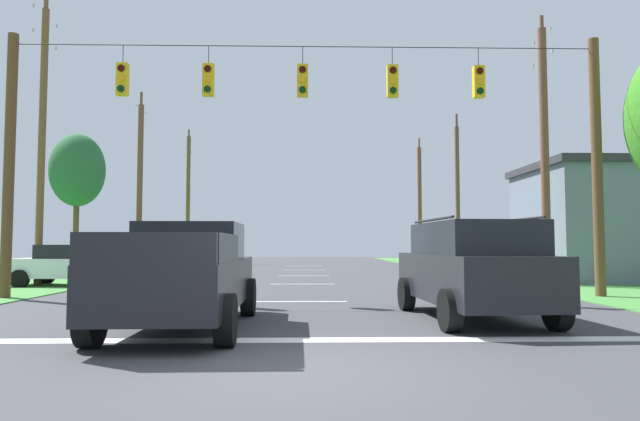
{
  "coord_description": "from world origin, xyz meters",
  "views": [
    {
      "loc": [
        0.18,
        -6.85,
        1.53
      ],
      "look_at": [
        0.61,
        12.04,
        2.69
      ],
      "focal_mm": 31.15,
      "sensor_mm": 36.0,
      "label": 1
    }
  ],
  "objects_px": {
    "overhead_signal_span": "(306,146)",
    "suv_black": "(472,267)",
    "utility_pole_near_left": "(420,203)",
    "utility_pole_distant_left": "(188,196)",
    "pickup_truck": "(185,275)",
    "utility_pole_far_right": "(458,194)",
    "utility_pole_far_left": "(42,135)",
    "utility_pole_distant_right": "(140,185)",
    "utility_pole_mid_right": "(545,149)",
    "tree_roadside_right": "(77,171)",
    "distant_car_crossing_white": "(72,265)"
  },
  "relations": [
    {
      "from": "utility_pole_mid_right",
      "to": "utility_pole_distant_right",
      "type": "xyz_separation_m",
      "value": [
        -18.67,
        11.93,
        -0.1
      ]
    },
    {
      "from": "utility_pole_far_left",
      "to": "utility_pole_distant_left",
      "type": "xyz_separation_m",
      "value": [
        0.06,
        24.96,
        -0.11
      ]
    },
    {
      "from": "pickup_truck",
      "to": "utility_pole_near_left",
      "type": "bearing_deg",
      "value": 71.84
    },
    {
      "from": "utility_pole_far_left",
      "to": "utility_pole_distant_right",
      "type": "distance_m",
      "value": 11.78
    },
    {
      "from": "utility_pole_distant_right",
      "to": "utility_pole_distant_left",
      "type": "relative_size",
      "value": 0.95
    },
    {
      "from": "utility_pole_far_left",
      "to": "utility_pole_distant_left",
      "type": "height_order",
      "value": "utility_pole_far_left"
    },
    {
      "from": "utility_pole_far_right",
      "to": "utility_pole_far_left",
      "type": "distance_m",
      "value": 22.96
    },
    {
      "from": "utility_pole_mid_right",
      "to": "utility_pole_distant_left",
      "type": "height_order",
      "value": "utility_pole_distant_left"
    },
    {
      "from": "utility_pole_far_right",
      "to": "utility_pole_distant_right",
      "type": "distance_m",
      "value": 18.96
    },
    {
      "from": "suv_black",
      "to": "utility_pole_distant_left",
      "type": "xyz_separation_m",
      "value": [
        -13.17,
        34.17,
        4.4
      ]
    },
    {
      "from": "suv_black",
      "to": "tree_roadside_right",
      "type": "distance_m",
      "value": 27.83
    },
    {
      "from": "pickup_truck",
      "to": "utility_pole_far_right",
      "type": "height_order",
      "value": "utility_pole_far_right"
    },
    {
      "from": "overhead_signal_span",
      "to": "suv_black",
      "type": "distance_m",
      "value": 6.68
    },
    {
      "from": "pickup_truck",
      "to": "overhead_signal_span",
      "type": "bearing_deg",
      "value": 68.94
    },
    {
      "from": "overhead_signal_span",
      "to": "utility_pole_far_left",
      "type": "distance_m",
      "value": 10.87
    },
    {
      "from": "overhead_signal_span",
      "to": "utility_pole_near_left",
      "type": "xyz_separation_m",
      "value": [
        9.38,
        29.57,
        0.54
      ]
    },
    {
      "from": "suv_black",
      "to": "utility_pole_near_left",
      "type": "height_order",
      "value": "utility_pole_near_left"
    },
    {
      "from": "utility_pole_near_left",
      "to": "utility_pole_distant_right",
      "type": "bearing_deg",
      "value": -145.25
    },
    {
      "from": "pickup_truck",
      "to": "utility_pole_distant_right",
      "type": "bearing_deg",
      "value": 108.85
    },
    {
      "from": "utility_pole_distant_left",
      "to": "utility_pole_far_left",
      "type": "bearing_deg",
      "value": -90.14
    },
    {
      "from": "utility_pole_near_left",
      "to": "utility_pole_mid_right",
      "type": "bearing_deg",
      "value": -90.95
    },
    {
      "from": "overhead_signal_span",
      "to": "utility_pole_distant_right",
      "type": "bearing_deg",
      "value": 120.74
    },
    {
      "from": "pickup_truck",
      "to": "utility_pole_far_left",
      "type": "height_order",
      "value": "utility_pole_far_left"
    },
    {
      "from": "suv_black",
      "to": "distant_car_crossing_white",
      "type": "relative_size",
      "value": 1.12
    },
    {
      "from": "overhead_signal_span",
      "to": "suv_black",
      "type": "relative_size",
      "value": 3.55
    },
    {
      "from": "overhead_signal_span",
      "to": "pickup_truck",
      "type": "distance_m",
      "value": 7.0
    },
    {
      "from": "utility_pole_near_left",
      "to": "tree_roadside_right",
      "type": "relative_size",
      "value": 1.29
    },
    {
      "from": "utility_pole_far_right",
      "to": "tree_roadside_right",
      "type": "height_order",
      "value": "utility_pole_far_right"
    },
    {
      "from": "utility_pole_far_left",
      "to": "pickup_truck",
      "type": "bearing_deg",
      "value": -53.46
    },
    {
      "from": "utility_pole_near_left",
      "to": "utility_pole_distant_left",
      "type": "distance_m",
      "value": 19.11
    },
    {
      "from": "suv_black",
      "to": "tree_roadside_right",
      "type": "xyz_separation_m",
      "value": [
        -16.98,
        21.52,
        4.82
      ]
    },
    {
      "from": "utility_pole_far_right",
      "to": "tree_roadside_right",
      "type": "xyz_separation_m",
      "value": [
        -22.76,
        -0.54,
        1.29
      ]
    },
    {
      "from": "utility_pole_far_left",
      "to": "tree_roadside_right",
      "type": "bearing_deg",
      "value": 106.97
    },
    {
      "from": "utility_pole_distant_right",
      "to": "utility_pole_distant_left",
      "type": "distance_m",
      "value": 13.2
    },
    {
      "from": "overhead_signal_span",
      "to": "suv_black",
      "type": "xyz_separation_m",
      "value": [
        3.44,
        -4.65,
        -3.34
      ]
    },
    {
      "from": "suv_black",
      "to": "utility_pole_far_right",
      "type": "relative_size",
      "value": 0.51
    },
    {
      "from": "suv_black",
      "to": "utility_pole_mid_right",
      "type": "xyz_separation_m",
      "value": [
        5.52,
        9.05,
        4.04
      ]
    },
    {
      "from": "suv_black",
      "to": "utility_pole_far_left",
      "type": "height_order",
      "value": "utility_pole_far_left"
    },
    {
      "from": "distant_car_crossing_white",
      "to": "utility_pole_mid_right",
      "type": "height_order",
      "value": "utility_pole_mid_right"
    },
    {
      "from": "utility_pole_near_left",
      "to": "utility_pole_far_left",
      "type": "relative_size",
      "value": 0.93
    },
    {
      "from": "distant_car_crossing_white",
      "to": "pickup_truck",
      "type": "bearing_deg",
      "value": -58.24
    },
    {
      "from": "overhead_signal_span",
      "to": "distant_car_crossing_white",
      "type": "bearing_deg",
      "value": 151.51
    },
    {
      "from": "utility_pole_far_right",
      "to": "utility_pole_near_left",
      "type": "relative_size",
      "value": 0.92
    },
    {
      "from": "overhead_signal_span",
      "to": "utility_pole_far_right",
      "type": "relative_size",
      "value": 1.83
    },
    {
      "from": "utility_pole_far_right",
      "to": "utility_pole_distant_right",
      "type": "relative_size",
      "value": 0.91
    },
    {
      "from": "suv_black",
      "to": "utility_pole_distant_left",
      "type": "height_order",
      "value": "utility_pole_distant_left"
    },
    {
      "from": "suv_black",
      "to": "utility_pole_mid_right",
      "type": "height_order",
      "value": "utility_pole_mid_right"
    },
    {
      "from": "pickup_truck",
      "to": "utility_pole_distant_left",
      "type": "distance_m",
      "value": 36.29
    },
    {
      "from": "suv_black",
      "to": "utility_pole_mid_right",
      "type": "bearing_deg",
      "value": 58.61
    },
    {
      "from": "utility_pole_distant_right",
      "to": "utility_pole_distant_left",
      "type": "height_order",
      "value": "utility_pole_distant_left"
    }
  ]
}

